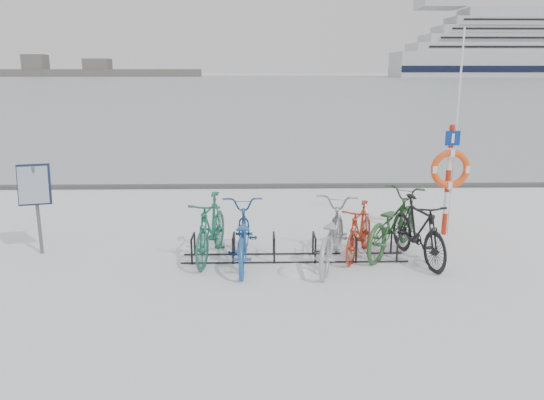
{
  "coord_description": "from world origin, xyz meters",
  "views": [
    {
      "loc": [
        -0.59,
        -8.97,
        3.31
      ],
      "look_at": [
        -0.38,
        0.6,
        0.95
      ],
      "focal_mm": 35.0,
      "sensor_mm": 36.0,
      "label": 1
    }
  ],
  "objects": [
    {
      "name": "shoreline",
      "position": [
        -122.02,
        260.0,
        2.79
      ],
      "size": [
        180.0,
        12.0,
        9.5
      ],
      "color": "#4E4E4E",
      "rests_on": "ground"
    },
    {
      "name": "bike_3",
      "position": [
        1.19,
        0.17,
        0.5
      ],
      "size": [
        1.13,
        1.72,
        1.01
      ],
      "primitive_type": "imported",
      "rotation": [
        0.0,
        0.0,
        -0.44
      ],
      "color": "#A22C15",
      "rests_on": "ground"
    },
    {
      "name": "quay_edge",
      "position": [
        0.0,
        5.9,
        0.05
      ],
      "size": [
        400.0,
        0.25,
        0.1
      ],
      "primitive_type": "cube",
      "color": "#3F3F42",
      "rests_on": "ground"
    },
    {
      "name": "info_board",
      "position": [
        -4.65,
        0.38,
        1.21
      ],
      "size": [
        0.59,
        0.35,
        1.67
      ],
      "rotation": [
        0.0,
        0.0,
        0.25
      ],
      "color": "#595B5E",
      "rests_on": "ground"
    },
    {
      "name": "bike_1",
      "position": [
        -0.92,
        -0.18,
        0.55
      ],
      "size": [
        0.73,
        2.09,
        1.09
      ],
      "primitive_type": "imported",
      "rotation": [
        0.0,
        0.0,
        3.15
      ],
      "color": "#215199",
      "rests_on": "ground"
    },
    {
      "name": "bike_0",
      "position": [
        -1.49,
        0.12,
        0.59
      ],
      "size": [
        0.87,
        2.03,
        1.18
      ],
      "primitive_type": "imported",
      "rotation": [
        0.0,
        0.0,
        -0.16
      ],
      "color": "#1A5B47",
      "rests_on": "ground"
    },
    {
      "name": "bike_4",
      "position": [
        1.84,
        0.4,
        0.59
      ],
      "size": [
        1.91,
        2.28,
        1.17
      ],
      "primitive_type": "imported",
      "rotation": [
        0.0,
        0.0,
        2.54
      ],
      "color": "#28552B",
      "rests_on": "ground"
    },
    {
      "name": "lifebuoy_station",
      "position": [
        3.19,
        1.34,
        1.38
      ],
      "size": [
        0.79,
        0.22,
        4.1
      ],
      "color": "#B3240E",
      "rests_on": "ground"
    },
    {
      "name": "bike_2",
      "position": [
        0.63,
        -0.23,
        0.57
      ],
      "size": [
        1.33,
        2.29,
        1.13
      ],
      "primitive_type": "imported",
      "rotation": [
        0.0,
        0.0,
        2.86
      ],
      "color": "#9FA1A6",
      "rests_on": "ground"
    },
    {
      "name": "bike_rack",
      "position": [
        0.0,
        0.0,
        0.18
      ],
      "size": [
        4.0,
        0.48,
        0.46
      ],
      "color": "black",
      "rests_on": "ground"
    },
    {
      "name": "bike_5",
      "position": [
        2.19,
        -0.08,
        0.58
      ],
      "size": [
        0.94,
        2.02,
        1.17
      ],
      "primitive_type": "imported",
      "rotation": [
        0.0,
        0.0,
        0.21
      ],
      "color": "black",
      "rests_on": "ground"
    },
    {
      "name": "ice_sheet",
      "position": [
        0.0,
        155.0,
        0.01
      ],
      "size": [
        400.0,
        298.0,
        0.02
      ],
      "primitive_type": "cube",
      "color": "#98A5AC",
      "rests_on": "ground"
    },
    {
      "name": "cruise_ferry",
      "position": [
        118.73,
        225.01,
        11.09
      ],
      "size": [
        123.97,
        23.41,
        40.73
      ],
      "color": "silver",
      "rests_on": "ground"
    },
    {
      "name": "snow_drifts",
      "position": [
        0.76,
        -0.16,
        0.0
      ],
      "size": [
        3.98,
        1.76,
        0.22
      ],
      "color": "white",
      "rests_on": "ground"
    },
    {
      "name": "ground",
      "position": [
        0.0,
        0.0,
        0.0
      ],
      "size": [
        900.0,
        900.0,
        0.0
      ],
      "primitive_type": "plane",
      "color": "white",
      "rests_on": "ground"
    }
  ]
}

